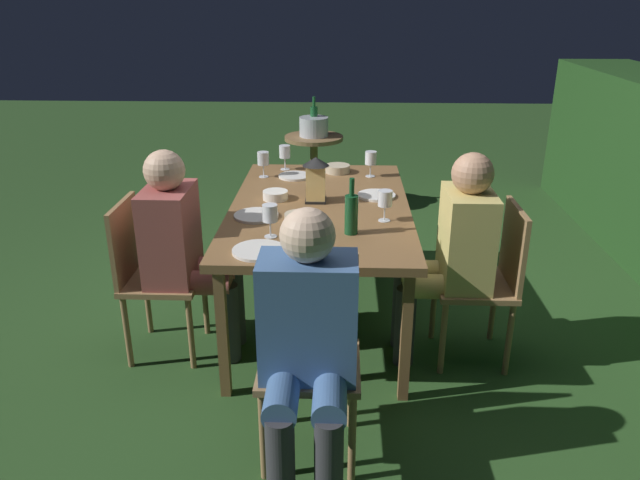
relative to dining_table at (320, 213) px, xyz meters
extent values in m
plane|color=#26471E|center=(0.00, 0.00, -0.69)|extent=(16.00, 16.00, 0.00)
cube|color=brown|center=(0.00, 0.00, 0.03)|extent=(1.74, 1.02, 0.04)
cube|color=brown|center=(-0.80, -0.44, -0.34)|extent=(0.05, 0.05, 0.70)
cube|color=brown|center=(0.80, -0.44, -0.34)|extent=(0.05, 0.05, 0.70)
cube|color=brown|center=(-0.80, 0.44, -0.34)|extent=(0.05, 0.05, 0.70)
cube|color=brown|center=(0.80, 0.44, -0.34)|extent=(0.05, 0.05, 0.70)
cube|color=#937047|center=(1.19, 0.00, -0.25)|extent=(0.40, 0.42, 0.03)
cube|color=#937047|center=(1.00, 0.00, -0.03)|extent=(0.03, 0.40, 0.42)
cylinder|color=#937047|center=(1.36, 0.18, -0.48)|extent=(0.03, 0.03, 0.42)
cylinder|color=#937047|center=(1.36, -0.18, -0.48)|extent=(0.03, 0.03, 0.42)
cylinder|color=#937047|center=(1.02, 0.18, -0.48)|extent=(0.03, 0.03, 0.42)
cylinder|color=#937047|center=(1.02, -0.18, -0.48)|extent=(0.03, 0.03, 0.42)
cube|color=#426699|center=(1.25, 0.00, 0.01)|extent=(0.24, 0.38, 0.50)
sphere|color=beige|center=(1.25, 0.00, 0.36)|extent=(0.21, 0.21, 0.21)
cylinder|color=#426699|center=(1.39, 0.09, -0.23)|extent=(0.36, 0.13, 0.13)
cylinder|color=#426699|center=(1.39, -0.09, -0.23)|extent=(0.36, 0.13, 0.13)
cylinder|color=#333338|center=(1.55, 0.09, -0.46)|extent=(0.11, 0.11, 0.45)
cylinder|color=#333338|center=(1.55, -0.09, -0.46)|extent=(0.11, 0.11, 0.45)
cube|color=#937047|center=(0.39, -0.83, -0.25)|extent=(0.42, 0.40, 0.03)
cube|color=#937047|center=(0.39, -1.02, -0.03)|extent=(0.40, 0.02, 0.42)
cylinder|color=#937047|center=(0.21, -0.66, -0.48)|extent=(0.03, 0.03, 0.42)
cylinder|color=#937047|center=(0.57, -0.66, -0.48)|extent=(0.03, 0.03, 0.42)
cylinder|color=#937047|center=(0.21, -1.00, -0.48)|extent=(0.03, 0.03, 0.42)
cylinder|color=#937047|center=(0.57, -1.00, -0.48)|extent=(0.03, 0.03, 0.42)
cube|color=#9E4C47|center=(0.39, -0.77, 0.01)|extent=(0.38, 0.24, 0.50)
sphere|color=#D1A889|center=(0.39, -0.77, 0.36)|extent=(0.21, 0.21, 0.21)
cylinder|color=#9E4C47|center=(0.30, -0.63, -0.23)|extent=(0.13, 0.36, 0.13)
cylinder|color=#9E4C47|center=(0.48, -0.63, -0.23)|extent=(0.13, 0.36, 0.13)
cylinder|color=#333338|center=(0.30, -0.47, -0.46)|extent=(0.11, 0.11, 0.45)
cylinder|color=#333338|center=(0.48, -0.47, -0.46)|extent=(0.11, 0.11, 0.45)
cube|color=#937047|center=(0.39, 0.83, -0.25)|extent=(0.42, 0.40, 0.03)
cube|color=#937047|center=(0.39, 1.02, -0.03)|extent=(0.40, 0.02, 0.42)
cylinder|color=#937047|center=(0.57, 0.66, -0.48)|extent=(0.03, 0.03, 0.42)
cylinder|color=#937047|center=(0.21, 0.66, -0.48)|extent=(0.03, 0.03, 0.42)
cylinder|color=#937047|center=(0.57, 1.00, -0.48)|extent=(0.03, 0.03, 0.42)
cylinder|color=#937047|center=(0.21, 1.00, -0.48)|extent=(0.03, 0.03, 0.42)
cube|color=tan|center=(0.39, 0.77, 0.01)|extent=(0.38, 0.24, 0.50)
sphere|color=tan|center=(0.39, 0.77, 0.36)|extent=(0.21, 0.21, 0.21)
cylinder|color=tan|center=(0.48, 0.63, -0.23)|extent=(0.13, 0.36, 0.13)
cylinder|color=tan|center=(0.30, 0.63, -0.23)|extent=(0.13, 0.36, 0.13)
cylinder|color=#333338|center=(0.48, 0.47, -0.46)|extent=(0.11, 0.11, 0.45)
cylinder|color=#333338|center=(0.30, 0.47, -0.46)|extent=(0.11, 0.11, 0.45)
cube|color=black|center=(-0.05, -0.03, 0.06)|extent=(0.12, 0.12, 0.01)
cube|color=#F9D17A|center=(-0.05, -0.03, 0.17)|extent=(0.11, 0.11, 0.20)
cone|color=black|center=(-0.05, -0.03, 0.29)|extent=(0.15, 0.15, 0.05)
cylinder|color=#144723|center=(0.45, 0.17, 0.15)|extent=(0.07, 0.07, 0.20)
cylinder|color=#144723|center=(0.45, 0.17, 0.30)|extent=(0.03, 0.03, 0.09)
cylinder|color=silver|center=(0.51, -0.23, 0.05)|extent=(0.06, 0.06, 0.00)
cylinder|color=silver|center=(0.51, -0.23, 0.10)|extent=(0.01, 0.01, 0.08)
cylinder|color=silver|center=(0.51, -0.23, 0.18)|extent=(0.08, 0.08, 0.08)
cylinder|color=maroon|center=(0.51, -0.23, 0.15)|extent=(0.07, 0.07, 0.03)
cylinder|color=silver|center=(-0.59, 0.31, 0.05)|extent=(0.06, 0.06, 0.00)
cylinder|color=silver|center=(-0.59, 0.31, 0.10)|extent=(0.01, 0.01, 0.08)
cylinder|color=silver|center=(-0.59, 0.31, 0.18)|extent=(0.08, 0.08, 0.08)
cylinder|color=maroon|center=(-0.59, 0.31, 0.15)|extent=(0.07, 0.07, 0.03)
cylinder|color=silver|center=(-0.55, -0.39, 0.05)|extent=(0.06, 0.06, 0.00)
cylinder|color=silver|center=(-0.55, -0.39, 0.10)|extent=(0.01, 0.01, 0.08)
cylinder|color=silver|center=(-0.55, -0.39, 0.18)|extent=(0.08, 0.08, 0.08)
cylinder|color=maroon|center=(-0.55, -0.39, 0.15)|extent=(0.07, 0.07, 0.03)
cylinder|color=silver|center=(-0.74, -0.27, 0.05)|extent=(0.06, 0.06, 0.00)
cylinder|color=silver|center=(-0.74, -0.27, 0.10)|extent=(0.01, 0.01, 0.08)
cylinder|color=silver|center=(-0.74, -0.27, 0.18)|extent=(0.08, 0.08, 0.08)
cylinder|color=maroon|center=(-0.74, -0.27, 0.15)|extent=(0.07, 0.07, 0.03)
cylinder|color=silver|center=(0.26, 0.35, 0.05)|extent=(0.06, 0.06, 0.00)
cylinder|color=silver|center=(0.26, 0.35, 0.10)|extent=(0.01, 0.01, 0.08)
cylinder|color=silver|center=(0.26, 0.35, 0.18)|extent=(0.08, 0.08, 0.08)
cylinder|color=maroon|center=(0.26, 0.35, 0.15)|extent=(0.07, 0.07, 0.03)
cylinder|color=silver|center=(0.22, -0.34, 0.06)|extent=(0.24, 0.24, 0.01)
cylinder|color=silver|center=(0.71, -0.26, 0.06)|extent=(0.25, 0.25, 0.01)
cylinder|color=white|center=(-0.16, 0.33, 0.06)|extent=(0.23, 0.23, 0.01)
cylinder|color=silver|center=(-0.55, -0.19, 0.06)|extent=(0.22, 0.22, 0.01)
cylinder|color=#BCAD8E|center=(0.28, -0.10, 0.07)|extent=(0.15, 0.15, 0.04)
cylinder|color=#424C1E|center=(0.28, -0.10, 0.08)|extent=(0.13, 0.13, 0.01)
cylinder|color=silver|center=(-0.08, -0.27, 0.08)|extent=(0.15, 0.15, 0.05)
cylinder|color=tan|center=(-0.08, -0.27, 0.09)|extent=(0.13, 0.13, 0.02)
cylinder|color=#BCAD8E|center=(-0.68, 0.09, 0.08)|extent=(0.16, 0.16, 0.05)
cylinder|color=#477533|center=(-0.68, 0.09, 0.09)|extent=(0.14, 0.14, 0.02)
cylinder|color=brown|center=(-2.10, -0.13, -0.03)|extent=(0.53, 0.53, 0.03)
cylinder|color=brown|center=(-2.10, -0.13, -0.37)|extent=(0.07, 0.07, 0.64)
cylinder|color=brown|center=(-2.10, -0.13, -0.68)|extent=(0.40, 0.40, 0.02)
cylinder|color=#B2B7BF|center=(-2.10, -0.13, 0.07)|extent=(0.26, 0.26, 0.17)
cylinder|color=white|center=(-2.10, -0.13, 0.11)|extent=(0.23, 0.23, 0.04)
cylinder|color=#195128|center=(-2.15, -0.13, 0.16)|extent=(0.07, 0.07, 0.16)
cylinder|color=#195128|center=(-2.15, -0.13, 0.28)|extent=(0.03, 0.03, 0.09)
camera|label=1|loc=(3.34, 0.12, 1.19)|focal=34.31mm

